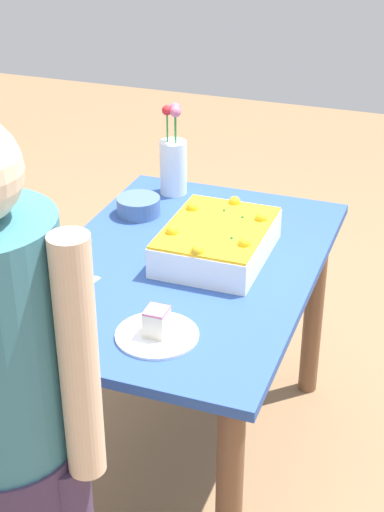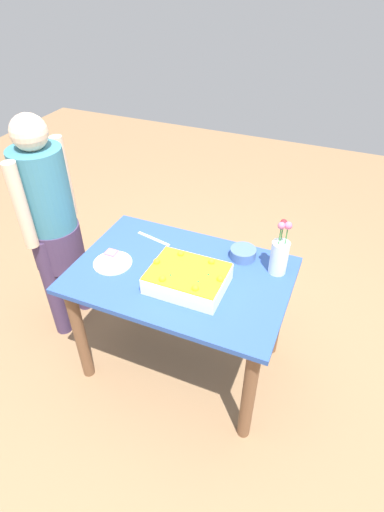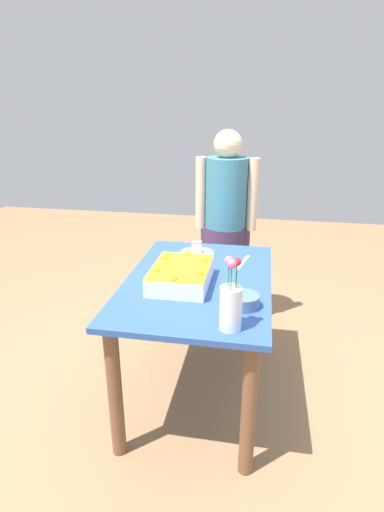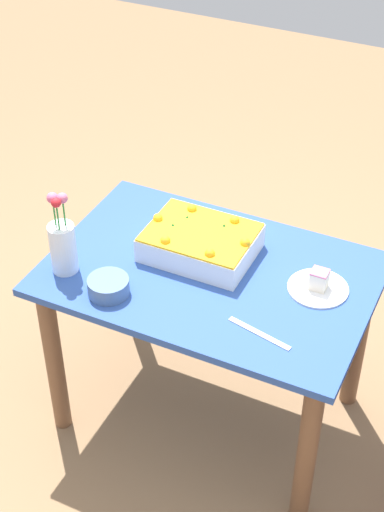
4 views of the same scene
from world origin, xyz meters
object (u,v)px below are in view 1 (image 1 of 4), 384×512
object	(u,v)px
serving_plate_with_slice	(157,330)
fruit_bowl	(138,206)
flower_vase	(173,163)
person_standing	(2,418)
sheet_cake	(217,241)
cake_knife	(71,295)

from	to	relation	value
serving_plate_with_slice	fruit_bowl	distance (m)	0.74
serving_plate_with_slice	flower_vase	world-z (taller)	flower_vase
fruit_bowl	person_standing	bearing A→B (deg)	-170.00
sheet_cake	flower_vase	distance (m)	0.50
sheet_cake	fruit_bowl	size ratio (longest dim) A/B	2.68
serving_plate_with_slice	fruit_bowl	xyz separation A→B (m)	(0.65, 0.33, 0.01)
flower_vase	person_standing	xyz separation A→B (m)	(-1.37, -0.16, -0.02)
sheet_cake	cake_knife	world-z (taller)	sheet_cake
fruit_bowl	sheet_cake	bearing A→B (deg)	-119.50
flower_vase	person_standing	size ratio (longest dim) A/B	0.22
serving_plate_with_slice	flower_vase	xyz separation A→B (m)	(0.86, 0.29, 0.10)
cake_knife	person_standing	xyz separation A→B (m)	(-0.61, -0.17, 0.09)
serving_plate_with_slice	person_standing	world-z (taller)	person_standing
fruit_bowl	person_standing	xyz separation A→B (m)	(-1.16, -0.20, 0.07)
flower_vase	fruit_bowl	xyz separation A→B (m)	(-0.21, 0.05, -0.08)
sheet_cake	fruit_bowl	xyz separation A→B (m)	(0.19, 0.34, -0.02)
serving_plate_with_slice	person_standing	xyz separation A→B (m)	(-0.51, 0.13, 0.08)
serving_plate_with_slice	cake_knife	world-z (taller)	serving_plate_with_slice
fruit_bowl	person_standing	distance (m)	1.18
flower_vase	person_standing	world-z (taller)	person_standing
cake_knife	fruit_bowl	size ratio (longest dim) A/B	1.62
fruit_bowl	cake_knife	bearing A→B (deg)	-176.36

